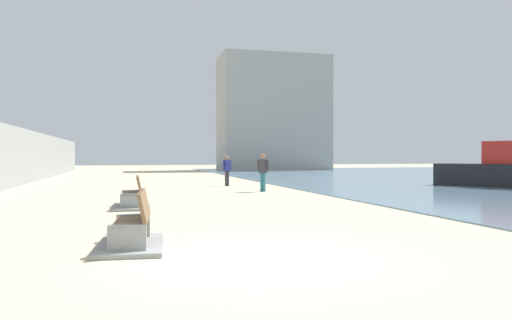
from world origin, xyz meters
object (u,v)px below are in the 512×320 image
(boat_far_right, at_px, (499,170))
(bench_far, at_px, (132,200))
(bench_near, at_px, (132,234))
(person_standing, at_px, (263,170))
(person_walking, at_px, (227,168))

(boat_far_right, bearing_deg, bench_far, -163.46)
(bench_near, bearing_deg, person_standing, 64.78)
(bench_far, height_order, person_standing, person_standing)
(bench_far, xyz_separation_m, boat_far_right, (17.91, 5.32, 0.64))
(bench_near, relative_size, person_standing, 1.31)
(bench_near, height_order, bench_far, same)
(person_standing, height_order, boat_far_right, boat_far_right)
(person_walking, distance_m, person_standing, 4.38)
(person_walking, relative_size, boat_far_right, 0.27)
(person_walking, bearing_deg, bench_far, -116.58)
(person_standing, bearing_deg, person_walking, 99.85)
(person_walking, xyz_separation_m, boat_far_right, (12.97, -4.56, -0.05))
(person_standing, distance_m, boat_far_right, 12.22)
(bench_far, distance_m, person_standing, 8.00)
(person_standing, bearing_deg, bench_far, -135.62)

